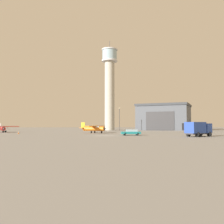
% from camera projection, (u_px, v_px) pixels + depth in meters
% --- Properties ---
extents(ground_plane, '(400.00, 400.00, 0.00)m').
position_uv_depth(ground_plane, '(105.00, 136.00, 56.59)').
color(ground_plane, gray).
extents(control_tower, '(7.22, 7.22, 41.00)m').
position_uv_depth(control_tower, '(110.00, 84.00, 114.77)').
color(control_tower, '#B2AD9E').
rests_on(control_tower, ground_plane).
extents(hangar, '(28.97, 27.18, 11.89)m').
position_uv_depth(hangar, '(164.00, 117.00, 117.10)').
color(hangar, '#4C5159').
rests_on(hangar, ground_plane).
extents(airplane_orange, '(8.12, 10.14, 3.15)m').
position_uv_depth(airplane_orange, '(93.00, 128.00, 74.35)').
color(airplane_orange, orange).
rests_on(airplane_orange, ground_plane).
extents(airplane_red, '(9.59, 7.65, 2.95)m').
position_uv_depth(airplane_red, '(2.00, 128.00, 80.87)').
color(airplane_red, red).
rests_on(airplane_red, ground_plane).
extents(truck_box_black, '(6.69, 4.19, 2.99)m').
position_uv_depth(truck_box_black, '(192.00, 127.00, 82.44)').
color(truck_box_black, '#38383D').
rests_on(truck_box_black, ground_plane).
extents(truck_box_blue, '(6.43, 5.00, 2.99)m').
position_uv_depth(truck_box_blue, '(198.00, 128.00, 51.94)').
color(truck_box_blue, '#38383D').
rests_on(truck_box_blue, ground_plane).
extents(car_teal, '(4.46, 2.33, 1.37)m').
position_uv_depth(car_teal, '(131.00, 132.00, 58.08)').
color(car_teal, teal).
rests_on(car_teal, ground_plane).
extents(light_post_east, '(0.44, 0.44, 9.61)m').
position_uv_depth(light_post_east, '(119.00, 117.00, 105.05)').
color(light_post_east, '#38383D').
rests_on(light_post_east, ground_plane).
extents(traffic_cone_near_left, '(0.36, 0.36, 0.74)m').
position_uv_depth(traffic_cone_near_left, '(19.00, 133.00, 67.55)').
color(traffic_cone_near_left, black).
rests_on(traffic_cone_near_left, ground_plane).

